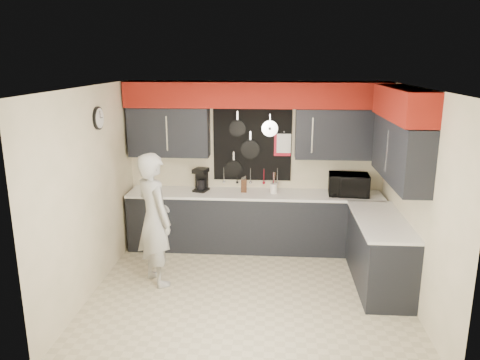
# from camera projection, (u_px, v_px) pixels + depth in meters

# --- Properties ---
(ground) EXTENTS (4.00, 4.00, 0.00)m
(ground) POSITION_uv_depth(u_px,v_px,m) (249.00, 292.00, 6.04)
(ground) COLOR beige
(ground) RESTS_ON ground
(back_wall_assembly) EXTENTS (4.00, 0.36, 2.60)m
(back_wall_assembly) POSITION_uv_depth(u_px,v_px,m) (256.00, 121.00, 7.08)
(back_wall_assembly) COLOR #F4E1BC
(back_wall_assembly) RESTS_ON ground
(right_wall_assembly) EXTENTS (0.36, 3.50, 2.60)m
(right_wall_assembly) POSITION_uv_depth(u_px,v_px,m) (403.00, 142.00, 5.68)
(right_wall_assembly) COLOR #F4E1BC
(right_wall_assembly) RESTS_ON ground
(left_wall_assembly) EXTENTS (0.05, 3.50, 2.60)m
(left_wall_assembly) POSITION_uv_depth(u_px,v_px,m) (91.00, 189.00, 5.86)
(left_wall_assembly) COLOR #F4E1BC
(left_wall_assembly) RESTS_ON ground
(base_cabinets) EXTENTS (3.95, 2.20, 0.92)m
(base_cabinets) POSITION_uv_depth(u_px,v_px,m) (286.00, 229.00, 6.98)
(base_cabinets) COLOR black
(base_cabinets) RESTS_ON ground
(microwave) EXTENTS (0.61, 0.44, 0.33)m
(microwave) POSITION_uv_depth(u_px,v_px,m) (348.00, 185.00, 7.04)
(microwave) COLOR black
(microwave) RESTS_ON base_cabinets
(knife_block) EXTENTS (0.09, 0.09, 0.20)m
(knife_block) POSITION_uv_depth(u_px,v_px,m) (244.00, 186.00, 7.22)
(knife_block) COLOR #382311
(knife_block) RESTS_ON base_cabinets
(utensil_crock) EXTENTS (0.12, 0.12, 0.15)m
(utensil_crock) POSITION_uv_depth(u_px,v_px,m) (273.00, 188.00, 7.17)
(utensil_crock) COLOR white
(utensil_crock) RESTS_ON base_cabinets
(coffee_maker) EXTENTS (0.26, 0.29, 0.36)m
(coffee_maker) POSITION_uv_depth(u_px,v_px,m) (201.00, 179.00, 7.29)
(coffee_maker) COLOR black
(coffee_maker) RESTS_ON base_cabinets
(person) EXTENTS (0.75, 0.77, 1.78)m
(person) POSITION_uv_depth(u_px,v_px,m) (154.00, 219.00, 6.10)
(person) COLOR #B0B0AD
(person) RESTS_ON ground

